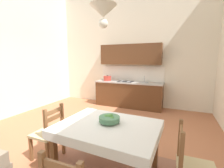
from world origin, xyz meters
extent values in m
cube|color=#B7704C|center=(0.00, 0.00, -0.05)|extent=(6.12, 6.25, 0.10)
cube|color=silver|center=(0.00, 2.89, 2.12)|extent=(6.12, 0.12, 4.23)
cube|color=#56331C|center=(0.11, 2.52, 0.43)|extent=(2.35, 0.60, 0.86)
cube|color=#ADA8A3|center=(0.11, 2.51, 0.88)|extent=(2.38, 0.63, 0.04)
cube|color=white|center=(0.11, 2.81, 1.18)|extent=(2.35, 0.01, 0.55)
cube|color=#56331C|center=(0.11, 2.65, 1.85)|extent=(2.16, 0.34, 0.70)
cube|color=black|center=(0.11, 2.25, 0.04)|extent=(2.31, 0.02, 0.09)
cylinder|color=silver|center=(0.64, 2.52, 0.90)|extent=(0.34, 0.34, 0.02)
cylinder|color=silver|center=(0.64, 2.66, 1.01)|extent=(0.02, 0.02, 0.22)
cube|color=black|center=(-0.01, 2.52, 0.91)|extent=(0.52, 0.42, 0.01)
cylinder|color=silver|center=(-0.14, 2.42, 0.92)|extent=(0.11, 0.11, 0.01)
cylinder|color=silver|center=(0.12, 2.42, 0.92)|extent=(0.11, 0.11, 0.01)
cylinder|color=silver|center=(-0.14, 2.62, 0.92)|extent=(0.11, 0.11, 0.01)
cylinder|color=silver|center=(0.12, 2.62, 0.92)|extent=(0.11, 0.11, 0.01)
cylinder|color=#B2382D|center=(-0.71, 2.50, 0.98)|extent=(0.28, 0.28, 0.15)
cylinder|color=#B2382D|center=(-0.71, 2.50, 1.06)|extent=(0.29, 0.29, 0.02)
sphere|color=black|center=(-0.71, 2.50, 1.08)|extent=(0.04, 0.04, 0.04)
cube|color=brown|center=(0.84, -0.79, 0.74)|extent=(1.36, 1.02, 0.02)
cube|color=brown|center=(0.22, -1.20, 0.36)|extent=(0.07, 0.07, 0.73)
cube|color=brown|center=(0.25, -0.34, 0.36)|extent=(0.07, 0.07, 0.73)
cube|color=brown|center=(1.46, -0.38, 0.36)|extent=(0.07, 0.07, 0.73)
cube|color=white|center=(0.84, -0.79, 0.75)|extent=(1.42, 1.09, 0.00)
cube|color=white|center=(0.82, -1.31, 0.69)|extent=(1.39, 0.05, 0.12)
cube|color=white|center=(0.85, -0.27, 0.69)|extent=(1.39, 0.05, 0.12)
cube|color=white|center=(0.14, -0.77, 0.69)|extent=(0.04, 1.04, 0.12)
cube|color=white|center=(1.53, -0.81, 0.69)|extent=(0.04, 1.04, 0.12)
cube|color=brown|center=(1.77, -0.66, 0.46)|extent=(0.05, 0.05, 0.93)
cube|color=brown|center=(1.78, -0.84, 0.84)|extent=(0.03, 0.32, 0.07)
cube|color=brown|center=(1.78, -0.84, 0.74)|extent=(0.03, 0.32, 0.07)
cube|color=brown|center=(0.92, -1.83, 0.84)|extent=(0.32, 0.03, 0.07)
cube|color=#D1BC89|center=(-0.26, -0.86, 0.43)|extent=(0.42, 0.42, 0.04)
cube|color=brown|center=(-0.44, -1.04, 0.21)|extent=(0.04, 0.04, 0.41)
cube|color=brown|center=(-0.45, -0.68, 0.21)|extent=(0.04, 0.04, 0.41)
cube|color=brown|center=(-0.08, -1.04, 0.46)|extent=(0.04, 0.04, 0.93)
cube|color=brown|center=(-0.09, -0.68, 0.46)|extent=(0.04, 0.04, 0.93)
cube|color=brown|center=(-0.08, -0.86, 0.84)|extent=(0.03, 0.32, 0.07)
cube|color=brown|center=(-0.08, -0.86, 0.74)|extent=(0.03, 0.32, 0.07)
cylinder|color=#4C7F5B|center=(0.83, -0.72, 0.77)|extent=(0.17, 0.17, 0.02)
cylinder|color=#4C7F5B|center=(0.83, -0.72, 0.81)|extent=(0.30, 0.30, 0.07)
sphere|color=#4C8E3D|center=(0.78, -0.71, 0.82)|extent=(0.09, 0.09, 0.09)
sphere|color=#4C8E3D|center=(0.88, -0.74, 0.82)|extent=(0.08, 0.08, 0.08)
sphere|color=#4C8E3D|center=(0.83, -0.69, 0.83)|extent=(0.10, 0.10, 0.10)
cone|color=silver|center=(0.85, -0.93, 2.22)|extent=(0.32, 0.32, 0.14)
sphere|color=white|center=(0.85, -0.93, 2.08)|extent=(0.11, 0.11, 0.11)
camera|label=1|loc=(1.70, -2.65, 1.65)|focal=24.63mm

